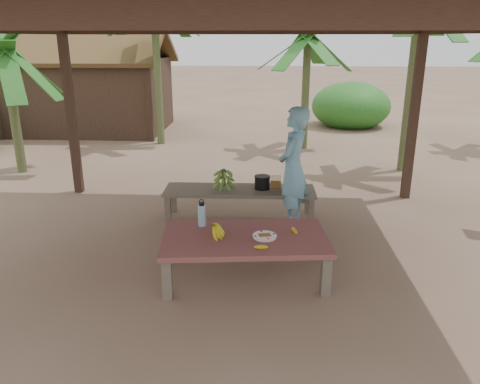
# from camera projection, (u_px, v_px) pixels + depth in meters

# --- Properties ---
(ground) EXTENTS (80.00, 80.00, 0.00)m
(ground) POSITION_uv_depth(u_px,v_px,m) (230.00, 253.00, 5.86)
(ground) COLOR brown
(ground) RESTS_ON ground
(pavilion) EXTENTS (6.60, 5.60, 2.95)m
(pavilion) POSITION_uv_depth(u_px,v_px,m) (226.00, 17.00, 4.97)
(pavilion) COLOR black
(pavilion) RESTS_ON ground
(work_table) EXTENTS (1.89, 1.17, 0.50)m
(work_table) POSITION_uv_depth(u_px,v_px,m) (245.00, 241.00, 5.14)
(work_table) COLOR brown
(work_table) RESTS_ON ground
(bench) EXTENTS (2.21, 0.63, 0.45)m
(bench) POSITION_uv_depth(u_px,v_px,m) (240.00, 193.00, 6.88)
(bench) COLOR brown
(bench) RESTS_ON ground
(ripe_banana_bunch) EXTENTS (0.30, 0.28, 0.15)m
(ripe_banana_bunch) POSITION_uv_depth(u_px,v_px,m) (212.00, 230.00, 5.08)
(ripe_banana_bunch) COLOR yellow
(ripe_banana_bunch) RESTS_ON work_table
(plate) EXTENTS (0.26, 0.26, 0.04)m
(plate) POSITION_uv_depth(u_px,v_px,m) (265.00, 236.00, 5.07)
(plate) COLOR white
(plate) RESTS_ON work_table
(loose_banana_front) EXTENTS (0.16, 0.10, 0.04)m
(loose_banana_front) POSITION_uv_depth(u_px,v_px,m) (261.00, 247.00, 4.80)
(loose_banana_front) COLOR yellow
(loose_banana_front) RESTS_ON work_table
(loose_banana_side) EXTENTS (0.10, 0.15, 0.04)m
(loose_banana_side) POSITION_uv_depth(u_px,v_px,m) (294.00, 231.00, 5.21)
(loose_banana_side) COLOR yellow
(loose_banana_side) RESTS_ON work_table
(water_flask) EXTENTS (0.09, 0.09, 0.33)m
(water_flask) POSITION_uv_depth(u_px,v_px,m) (202.00, 215.00, 5.36)
(water_flask) COLOR #3E90C3
(water_flask) RESTS_ON work_table
(green_banana_stalk) EXTENTS (0.28, 0.28, 0.32)m
(green_banana_stalk) POSITION_uv_depth(u_px,v_px,m) (224.00, 179.00, 6.82)
(green_banana_stalk) COLOR #598C2D
(green_banana_stalk) RESTS_ON bench
(cooking_pot) EXTENTS (0.22, 0.22, 0.19)m
(cooking_pot) POSITION_uv_depth(u_px,v_px,m) (262.00, 183.00, 6.85)
(cooking_pot) COLOR black
(cooking_pot) RESTS_ON bench
(skewer_rack) EXTENTS (0.18, 0.08, 0.24)m
(skewer_rack) POSITION_uv_depth(u_px,v_px,m) (276.00, 183.00, 6.76)
(skewer_rack) COLOR #A57F47
(skewer_rack) RESTS_ON bench
(woman) EXTENTS (0.61, 0.73, 1.70)m
(woman) POSITION_uv_depth(u_px,v_px,m) (293.00, 168.00, 6.48)
(woman) COLOR #6CADCD
(woman) RESTS_ON ground
(hut) EXTENTS (4.40, 3.43, 2.85)m
(hut) POSITION_uv_depth(u_px,v_px,m) (93.00, 91.00, 13.32)
(hut) COLOR black
(hut) RESTS_ON ground
(banana_plant_ne) EXTENTS (1.80, 1.80, 3.54)m
(banana_plant_ne) POSITION_uv_depth(u_px,v_px,m) (419.00, 10.00, 8.54)
(banana_plant_ne) COLOR #596638
(banana_plant_ne) RESTS_ON ground
(banana_plant_n) EXTENTS (1.80, 1.80, 2.85)m
(banana_plant_n) POSITION_uv_depth(u_px,v_px,m) (308.00, 46.00, 10.65)
(banana_plant_n) COLOR #596638
(banana_plant_n) RESTS_ON ground
(banana_plant_nw) EXTENTS (1.80, 1.80, 3.62)m
(banana_plant_nw) POSITION_uv_depth(u_px,v_px,m) (154.00, 13.00, 10.91)
(banana_plant_nw) COLOR #596638
(banana_plant_nw) RESTS_ON ground
(banana_plant_w) EXTENTS (1.80, 1.80, 2.55)m
(banana_plant_w) POSITION_uv_depth(u_px,v_px,m) (6.00, 65.00, 8.74)
(banana_plant_w) COLOR #596638
(banana_plant_w) RESTS_ON ground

